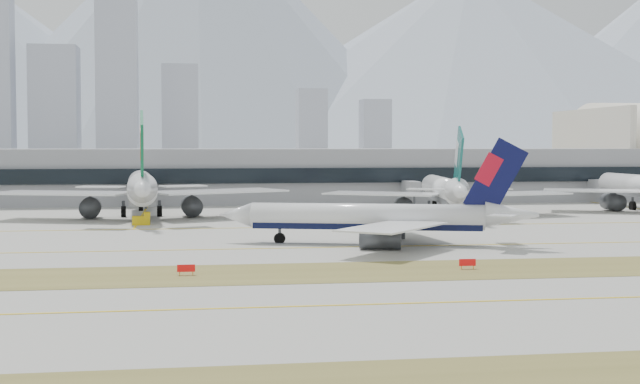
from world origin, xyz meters
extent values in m
plane|color=#9B9991|center=(0.00, 0.00, 0.00)|extent=(3000.00, 3000.00, 0.00)
cube|color=brown|center=(0.00, -32.00, 0.02)|extent=(360.00, 18.00, 0.06)
cube|color=brown|center=(0.00, -85.00, 0.02)|extent=(360.00, 14.00, 0.06)
cube|color=yellow|center=(0.00, -5.00, 0.03)|extent=(360.00, 0.45, 0.04)
cube|color=yellow|center=(0.00, -55.00, 0.03)|extent=(360.00, 0.45, 0.04)
cube|color=yellow|center=(0.00, 30.00, 0.03)|extent=(360.00, 0.45, 0.04)
cylinder|color=white|center=(6.73, -1.27, 4.53)|extent=(37.30, 14.68, 4.12)
cube|color=black|center=(6.73, -1.27, 3.40)|extent=(36.40, 13.87, 1.85)
cone|color=white|center=(-14.09, 4.91, 4.53)|extent=(6.69, 5.59, 4.12)
cone|color=white|center=(28.81, -7.83, 5.05)|extent=(9.20, 6.33, 4.12)
cube|color=white|center=(14.64, 8.30, 3.91)|extent=(11.20, 21.11, 0.25)
cube|color=white|center=(28.83, -2.24, 5.36)|extent=(3.81, 5.86, 0.16)
cylinder|color=#3F4247|center=(11.53, 5.25, 1.65)|extent=(6.90, 4.75, 3.09)
cube|color=#3F4247|center=(11.53, 5.25, 2.88)|extent=(2.60, 1.04, 1.44)
cube|color=white|center=(8.13, -13.61, 3.91)|extent=(19.94, 21.69, 0.25)
cube|color=white|center=(25.78, -12.51, 5.36)|extent=(6.29, 6.83, 0.16)
cylinder|color=#3F4247|center=(7.19, -9.35, 1.65)|extent=(6.90, 4.75, 3.09)
cube|color=#3F4247|center=(7.19, -9.35, 2.88)|extent=(2.60, 1.04, 1.44)
cube|color=#090C3C|center=(26.30, -7.08, 10.80)|extent=(9.86, 3.25, 12.91)
cube|color=red|center=(25.30, -6.78, 12.19)|extent=(4.54, 1.74, 5.53)
cylinder|color=#3F4247|center=(-7.00, 2.81, 1.24)|extent=(0.49, 0.49, 2.47)
cylinder|color=black|center=(-7.00, 2.81, 0.72)|extent=(1.98, 1.22, 1.85)
cylinder|color=#3F4247|center=(6.97, -4.13, 1.24)|extent=(0.49, 0.49, 2.47)
cylinder|color=black|center=(6.97, -4.13, 0.72)|extent=(1.98, 1.22, 1.85)
cylinder|color=#3F4247|center=(8.50, 1.00, 1.24)|extent=(0.49, 0.49, 2.47)
cylinder|color=black|center=(8.50, 1.00, 0.72)|extent=(1.98, 1.22, 1.85)
cylinder|color=white|center=(-32.04, 62.19, 6.71)|extent=(8.66, 46.41, 6.10)
cube|color=slate|center=(-32.04, 62.19, 5.03)|extent=(7.69, 45.43, 2.75)
cone|color=white|center=(-33.51, 88.74, 6.71)|extent=(6.48, 7.38, 6.10)
cone|color=white|center=(-30.47, 34.04, 7.48)|extent=(6.66, 10.58, 6.10)
cube|color=white|center=(-15.21, 56.34, 5.80)|extent=(32.22, 24.61, 0.37)
cube|color=white|center=(-22.65, 36.40, 7.93)|extent=(9.59, 7.27, 0.24)
cylinder|color=#3F4247|center=(-20.86, 59.08, 2.44)|extent=(5.00, 7.93, 4.58)
cube|color=#3F4247|center=(-20.86, 59.08, 4.27)|extent=(0.63, 3.22, 2.14)
cube|color=white|center=(-48.11, 54.51, 5.80)|extent=(32.06, 22.16, 0.37)
cube|color=white|center=(-38.50, 35.52, 7.93)|extent=(9.41, 6.52, 0.24)
cylinder|color=#3F4247|center=(-42.80, 57.86, 2.44)|extent=(5.00, 7.93, 4.58)
cube|color=#3F4247|center=(-42.80, 57.86, 4.27)|extent=(0.63, 3.22, 2.14)
cube|color=#0C5A33|center=(-30.65, 37.24, 14.72)|extent=(1.26, 12.77, 16.37)
cube|color=#DF4E0D|center=(-30.72, 38.52, 16.50)|extent=(0.99, 5.78, 7.00)
cylinder|color=#3F4247|center=(-33.01, 79.70, 1.83)|extent=(0.73, 0.73, 3.66)
cylinder|color=black|center=(-33.01, 79.70, 1.07)|extent=(1.22, 2.80, 2.75)
cylinder|color=#3F4247|center=(-35.92, 60.69, 1.83)|extent=(0.73, 0.73, 3.66)
cylinder|color=black|center=(-35.92, 60.69, 1.07)|extent=(1.22, 2.80, 2.75)
cylinder|color=#3F4247|center=(-28.00, 61.13, 1.83)|extent=(0.73, 0.73, 3.66)
cylinder|color=black|center=(-28.00, 61.13, 1.07)|extent=(1.22, 2.80, 2.75)
cylinder|color=white|center=(37.31, 58.63, 5.87)|extent=(11.14, 40.67, 5.33)
cube|color=slate|center=(37.31, 58.63, 4.40)|extent=(10.23, 39.75, 2.40)
cone|color=white|center=(40.69, 81.62, 5.87)|extent=(6.17, 6.87, 5.33)
cone|color=white|center=(33.73, 34.25, 6.53)|extent=(6.58, 9.64, 5.33)
cube|color=white|center=(50.70, 50.68, 5.07)|extent=(27.64, 17.44, 0.32)
cube|color=white|center=(40.83, 34.91, 6.93)|extent=(8.02, 5.11, 0.21)
cylinder|color=#3F4247|center=(46.34, 54.02, 2.13)|extent=(4.93, 7.23, 4.00)
cube|color=#3F4247|center=(46.34, 54.02, 3.73)|extent=(0.80, 2.83, 1.87)
cube|color=white|center=(22.21, 54.87, 5.07)|extent=(28.02, 23.06, 0.32)
cube|color=white|center=(27.11, 36.92, 6.93)|extent=(8.43, 6.83, 0.21)
cylinder|color=#3F4247|center=(27.34, 56.81, 2.13)|extent=(4.93, 7.23, 4.00)
cube|color=#3F4247|center=(27.34, 56.81, 3.73)|extent=(0.80, 2.83, 1.87)
cube|color=#145A56|center=(34.14, 37.02, 12.87)|extent=(2.10, 11.10, 14.30)
cube|color=silver|center=(34.30, 38.13, 14.42)|extent=(1.31, 5.06, 6.12)
cylinder|color=#3F4247|center=(39.54, 73.79, 1.60)|extent=(0.64, 0.64, 3.20)
cylinder|color=black|center=(39.54, 73.79, 0.93)|extent=(1.27, 2.51, 2.40)
cylinder|color=#3F4247|center=(33.72, 58.03, 1.60)|extent=(0.64, 0.64, 3.20)
cylinder|color=black|center=(33.72, 58.03, 0.93)|extent=(1.27, 2.51, 2.40)
cylinder|color=#3F4247|center=(40.58, 57.02, 1.60)|extent=(0.64, 0.64, 3.20)
cylinder|color=black|center=(40.58, 57.02, 0.93)|extent=(1.27, 2.51, 2.40)
cone|color=white|center=(91.63, 88.40, 5.92)|extent=(5.55, 6.36, 5.38)
cube|color=white|center=(76.28, 59.42, 5.11)|extent=(28.39, 21.19, 0.32)
cylinder|color=#3F4247|center=(81.20, 61.97, 2.15)|extent=(4.22, 6.89, 4.03)
cube|color=#3F4247|center=(81.20, 61.97, 3.76)|extent=(0.48, 2.83, 1.88)
cylinder|color=#3F4247|center=(91.41, 80.42, 1.61)|extent=(0.65, 0.65, 3.23)
cylinder|color=black|center=(91.41, 80.42, 0.94)|extent=(1.01, 2.45, 2.42)
cylinder|color=#3F4247|center=(87.44, 63.94, 1.61)|extent=(0.65, 0.65, 3.23)
cylinder|color=black|center=(87.44, 63.94, 0.94)|extent=(1.01, 2.45, 2.42)
cube|color=gray|center=(0.00, 115.00, 7.50)|extent=(280.00, 42.00, 15.00)
cube|color=black|center=(0.00, 93.50, 7.95)|extent=(280.00, 1.20, 4.00)
cube|color=beige|center=(110.00, 135.00, 14.10)|extent=(2.00, 57.00, 27.90)
cube|color=red|center=(-22.25, -32.00, 0.90)|extent=(2.20, 0.15, 0.90)
cylinder|color=orange|center=(-23.05, -32.00, 0.25)|extent=(0.10, 0.10, 0.50)
cylinder|color=orange|center=(-21.45, -32.00, 0.25)|extent=(0.10, 0.10, 0.50)
cube|color=red|center=(13.65, -32.00, 0.90)|extent=(2.20, 0.15, 0.90)
cylinder|color=orange|center=(12.85, -32.00, 0.25)|extent=(0.10, 0.10, 0.50)
cylinder|color=orange|center=(14.45, -32.00, 0.25)|extent=(0.10, 0.10, 0.50)
cube|color=#DEB70B|center=(13.21, 40.00, 0.90)|extent=(3.50, 2.00, 1.80)
cube|color=#DEB70B|center=(14.41, 40.00, 2.10)|extent=(1.20, 1.80, 1.00)
cylinder|color=black|center=(12.01, 39.20, 0.35)|extent=(0.70, 0.30, 0.70)
cylinder|color=black|center=(12.01, 40.80, 0.35)|extent=(0.70, 0.30, 0.70)
cylinder|color=black|center=(14.41, 39.20, 0.35)|extent=(0.70, 0.30, 0.70)
cylinder|color=black|center=(14.41, 40.80, 0.35)|extent=(0.70, 0.30, 0.70)
cube|color=#DEB70B|center=(-31.06, 39.74, 0.90)|extent=(3.50, 2.00, 1.80)
cube|color=#DEB70B|center=(-29.86, 39.74, 2.10)|extent=(1.20, 1.80, 1.00)
cylinder|color=black|center=(-32.26, 38.94, 0.35)|extent=(0.70, 0.30, 0.70)
cylinder|color=black|center=(-32.26, 40.54, 0.35)|extent=(0.70, 0.30, 0.70)
cylinder|color=black|center=(-29.86, 38.94, 0.35)|extent=(0.70, 0.30, 0.70)
cylinder|color=black|center=(-29.86, 40.54, 0.35)|extent=(0.70, 0.30, 0.70)
cube|color=#A1A7B8|center=(-105.00, 455.00, 40.00)|extent=(30.00, 27.00, 80.00)
cube|color=#A1A7B8|center=(-65.00, 450.00, 55.00)|extent=(26.00, 23.40, 110.00)
cube|color=#A1A7B8|center=(-25.00, 465.00, 35.00)|extent=(24.00, 21.60, 70.00)
cube|color=#A1A7B8|center=(65.00, 470.00, 27.50)|extent=(20.00, 18.00, 55.00)
cube|color=#A1A7B8|center=(110.00, 470.00, 24.00)|extent=(20.00, 18.00, 48.00)
cone|color=#9EA8B7|center=(0.00, 1400.00, 211.50)|extent=(900.00, 900.00, 470.00)
cone|color=#9EA8B7|center=(480.00, 1390.00, 157.50)|extent=(1120.00, 1120.00, 350.00)
camera|label=1|loc=(-22.34, -141.90, 15.98)|focal=50.00mm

